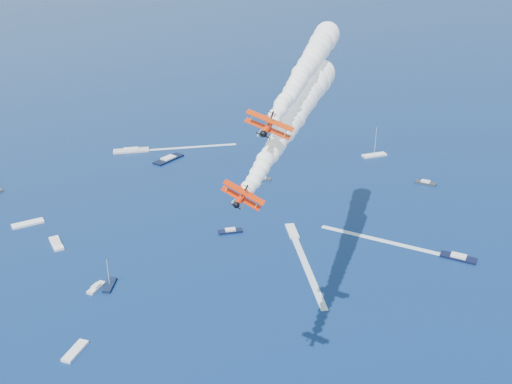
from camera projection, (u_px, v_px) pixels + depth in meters
biplane_lead at (268, 126)px, 106.47m from camera, size 12.63×12.83×8.45m
biplane_trail at (242, 196)px, 95.47m from camera, size 10.30×10.45×7.42m
smoke_trail_lead at (305, 70)px, 134.17m from camera, size 69.21×69.21×11.71m
smoke_trail_trail at (293, 119)px, 122.92m from camera, size 69.21×69.13×11.71m
spectator_boats at (91, 220)px, 199.89m from camera, size 227.15×183.81×0.70m
boat_wakes at (175, 254)px, 180.55m from camera, size 217.62×133.15×0.04m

